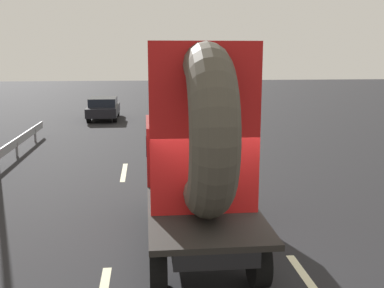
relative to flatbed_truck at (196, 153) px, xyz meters
name	(u,v)px	position (x,y,z in m)	size (l,w,h in m)	color
ground_plane	(218,264)	(0.31, -1.02, -1.93)	(120.00, 120.00, 0.00)	black
flatbed_truck	(196,153)	(0.00, 0.00, 0.00)	(2.02, 5.39, 4.11)	black
distant_sedan	(104,108)	(-3.54, 18.74, -1.22)	(1.74, 4.06, 1.32)	black
guardrail	(4,151)	(-6.00, 7.31, -1.41)	(0.10, 12.06, 0.71)	gray
lane_dash_left_far	(124,172)	(-1.77, 5.98, -1.93)	(2.40, 0.16, 0.01)	beige
lane_dash_right_near	(308,281)	(1.77, -1.85, -1.93)	(2.08, 0.16, 0.01)	beige
lane_dash_right_far	(230,173)	(1.77, 5.53, -1.93)	(2.53, 0.16, 0.01)	beige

